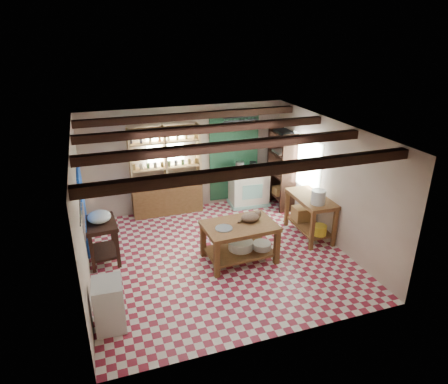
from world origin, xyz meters
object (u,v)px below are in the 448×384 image
object	(u,v)px
stove	(248,187)
cat	(250,217)
white_cabinet	(109,305)
right_counter	(310,216)
work_table	(239,242)
prep_table	(103,241)

from	to	relation	value
stove	cat	size ratio (longest dim) A/B	2.53
white_cabinet	right_counter	distance (m)	4.68
cat	white_cabinet	bearing A→B (deg)	-169.44
white_cabinet	right_counter	xyz separation A→B (m)	(4.40, 1.59, 0.06)
stove	right_counter	size ratio (longest dim) A/B	0.74
work_table	right_counter	bearing A→B (deg)	11.21
white_cabinet	cat	distance (m)	3.10
cat	right_counter	bearing A→B (deg)	1.19
right_counter	prep_table	bearing A→B (deg)	176.16
white_cabinet	right_counter	world-z (taller)	right_counter
stove	white_cabinet	bearing A→B (deg)	-132.88
work_table	cat	xyz separation A→B (m)	(0.25, 0.06, 0.48)
prep_table	right_counter	world-z (taller)	right_counter
stove	prep_table	distance (m)	4.06
work_table	white_cabinet	size ratio (longest dim) A/B	1.73
work_table	right_counter	size ratio (longest dim) A/B	1.07
white_cabinet	stove	bearing A→B (deg)	46.01
stove	prep_table	bearing A→B (deg)	-153.50
work_table	prep_table	bearing A→B (deg)	158.98
work_table	stove	bearing A→B (deg)	61.52
prep_table	work_table	bearing A→B (deg)	-21.94
work_table	cat	world-z (taller)	cat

